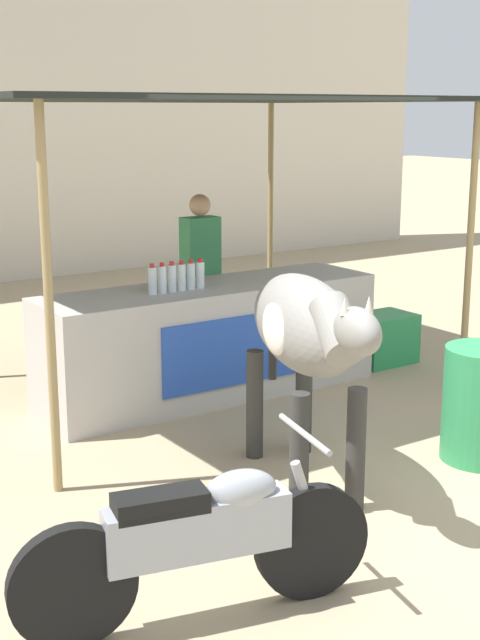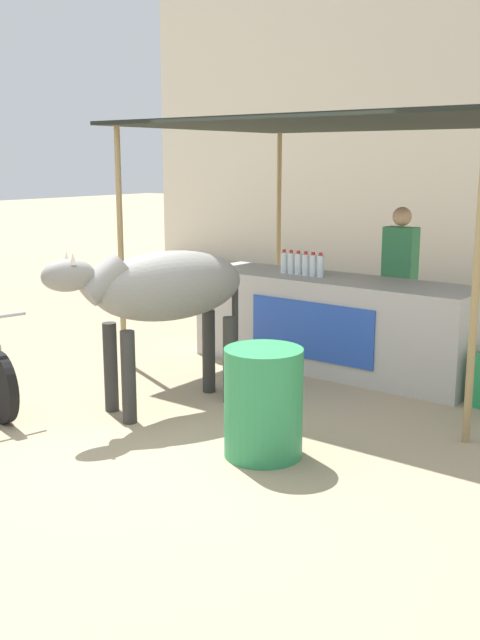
{
  "view_description": "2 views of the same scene",
  "coord_description": "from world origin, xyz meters",
  "px_view_note": "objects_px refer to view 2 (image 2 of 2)",
  "views": [
    {
      "loc": [
        -3.92,
        -4.05,
        2.42
      ],
      "look_at": [
        -0.37,
        1.2,
        0.91
      ],
      "focal_mm": 50.0,
      "sensor_mm": 36.0,
      "label": 1
    },
    {
      "loc": [
        3.85,
        -4.32,
        2.15
      ],
      "look_at": [
        -0.18,
        0.88,
        0.72
      ],
      "focal_mm": 42.0,
      "sensor_mm": 36.0,
      "label": 2
    }
  ],
  "objects_px": {
    "water_barrel": "(263,403)",
    "vendor_behind_counter": "(399,283)",
    "cow": "(163,292)",
    "stall_counter": "(332,324)"
  },
  "relations": [
    {
      "from": "vendor_behind_counter",
      "to": "water_barrel",
      "type": "distance_m",
      "value": 3.12
    },
    {
      "from": "cow",
      "to": "water_barrel",
      "type": "bearing_deg",
      "value": -14.8
    },
    {
      "from": "vendor_behind_counter",
      "to": "cow",
      "type": "xyz_separation_m",
      "value": [
        -0.89,
        -2.71,
        0.18
      ]
    },
    {
      "from": "vendor_behind_counter",
      "to": "water_barrel",
      "type": "bearing_deg",
      "value": -81.91
    },
    {
      "from": "vendor_behind_counter",
      "to": "cow",
      "type": "bearing_deg",
      "value": -108.09
    },
    {
      "from": "vendor_behind_counter",
      "to": "cow",
      "type": "height_order",
      "value": "vendor_behind_counter"
    },
    {
      "from": "stall_counter",
      "to": "vendor_behind_counter",
      "type": "relative_size",
      "value": 1.82
    },
    {
      "from": "water_barrel",
      "to": "vendor_behind_counter",
      "type": "bearing_deg",
      "value": 98.09
    },
    {
      "from": "stall_counter",
      "to": "cow",
      "type": "relative_size",
      "value": 1.63
    },
    {
      "from": "vendor_behind_counter",
      "to": "stall_counter",
      "type": "bearing_deg",
      "value": -116.07
    }
  ]
}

